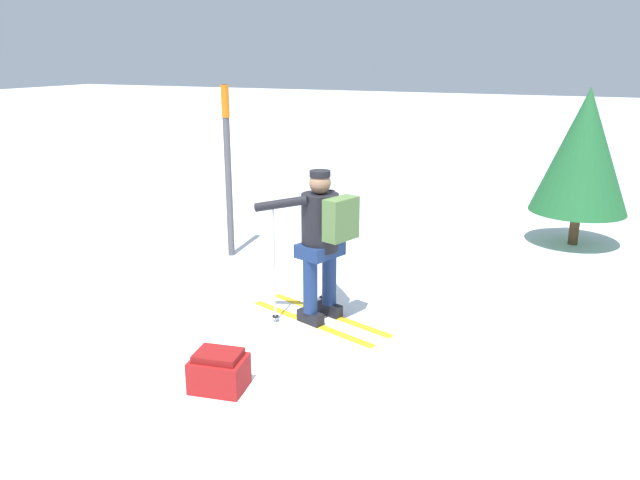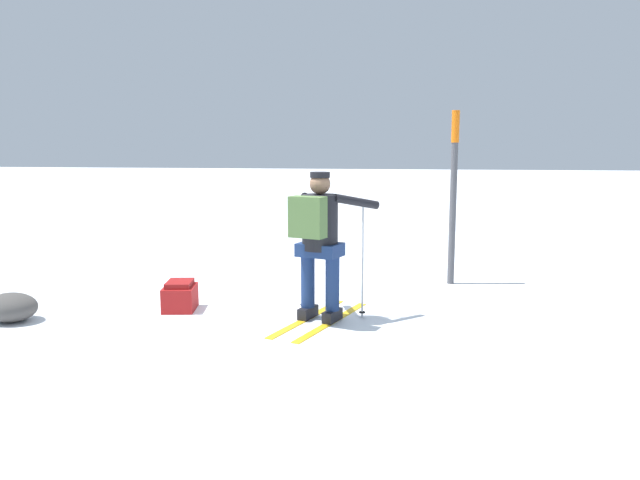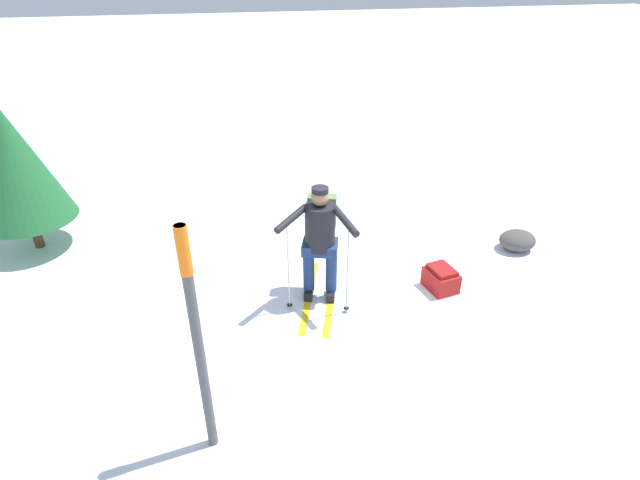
# 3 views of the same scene
# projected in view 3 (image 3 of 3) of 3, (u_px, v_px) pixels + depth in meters

# --- Properties ---
(ground_plane) EXTENTS (80.00, 80.00, 0.00)m
(ground_plane) POSITION_uv_depth(u_px,v_px,m) (377.00, 309.00, 6.51)
(ground_plane) COLOR white
(skier) EXTENTS (1.07, 1.70, 1.60)m
(skier) POSITION_uv_depth(u_px,v_px,m) (320.00, 235.00, 6.30)
(skier) COLOR gold
(skier) RESTS_ON ground_plane
(dropped_backpack) EXTENTS (0.42, 0.50, 0.34)m
(dropped_backpack) POSITION_uv_depth(u_px,v_px,m) (441.00, 279.00, 6.83)
(dropped_backpack) COLOR maroon
(dropped_backpack) RESTS_ON ground_plane
(trail_marker) EXTENTS (0.10, 0.10, 2.33)m
(trail_marker) POSITION_uv_depth(u_px,v_px,m) (196.00, 332.00, 4.06)
(trail_marker) COLOR #4C4C51
(trail_marker) RESTS_ON ground_plane
(rock_boulder) EXTENTS (0.57, 0.48, 0.31)m
(rock_boulder) POSITION_uv_depth(u_px,v_px,m) (517.00, 240.00, 7.77)
(rock_boulder) COLOR #474442
(rock_boulder) RESTS_ON ground_plane
(pine_tree) EXTENTS (1.37, 1.37, 2.28)m
(pine_tree) POSITION_uv_depth(u_px,v_px,m) (14.00, 164.00, 7.23)
(pine_tree) COLOR #4C331E
(pine_tree) RESTS_ON ground_plane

